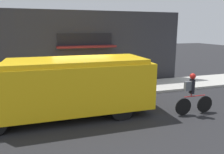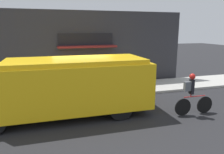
{
  "view_description": "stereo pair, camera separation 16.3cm",
  "coord_description": "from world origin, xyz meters",
  "views": [
    {
      "loc": [
        -1.68,
        -9.8,
        3.32
      ],
      "look_at": [
        1.42,
        -0.2,
        1.1
      ],
      "focal_mm": 35.0,
      "sensor_mm": 36.0,
      "label": 1
    },
    {
      "loc": [
        -1.52,
        -9.85,
        3.32
      ],
      "look_at": [
        1.42,
        -0.2,
        1.1
      ],
      "focal_mm": 35.0,
      "sensor_mm": 36.0,
      "label": 2
    }
  ],
  "objects": [
    {
      "name": "school_bus",
      "position": [
        -0.82,
        -1.61,
        1.19
      ],
      "size": [
        6.99,
        2.8,
        2.23
      ],
      "rotation": [
        0.0,
        0.0,
        -0.01
      ],
      "color": "yellow",
      "rests_on": "ground_plane"
    },
    {
      "name": "ground_plane",
      "position": [
        0.0,
        0.0,
        0.0
      ],
      "size": [
        70.0,
        70.0,
        0.0
      ],
      "primitive_type": "plane",
      "color": "#232326"
    },
    {
      "name": "trash_bin",
      "position": [
        0.04,
        1.69,
        0.58
      ],
      "size": [
        0.59,
        0.59,
        0.92
      ],
      "color": "#38383D",
      "rests_on": "sidewalk"
    },
    {
      "name": "cyclist",
      "position": [
        3.84,
        -2.97,
        0.81
      ],
      "size": [
        1.69,
        0.23,
        1.66
      ],
      "rotation": [
        0.0,
        0.0,
        -0.02
      ],
      "color": "black",
      "rests_on": "ground_plane"
    },
    {
      "name": "sidewalk",
      "position": [
        0.0,
        1.27,
        0.06
      ],
      "size": [
        28.0,
        2.54,
        0.13
      ],
      "color": "#ADAAA3",
      "rests_on": "ground_plane"
    },
    {
      "name": "storefront",
      "position": [
        0.03,
        2.92,
        2.19
      ],
      "size": [
        13.85,
        0.93,
        4.37
      ],
      "color": "#2D2D33",
      "rests_on": "ground_plane"
    }
  ]
}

